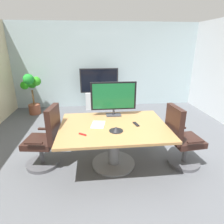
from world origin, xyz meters
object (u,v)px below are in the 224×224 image
object	(u,v)px
office_chair_left	(45,142)
conference_phone	(116,129)
conference_table	(114,136)
remote_control	(136,124)
wall_display_unit	(99,95)
office_chair_right	(181,141)
potted_plant	(32,90)
tv_monitor	(114,97)

from	to	relation	value
office_chair_left	conference_phone	distance (m)	1.25
conference_table	remote_control	distance (m)	0.43
conference_table	wall_display_unit	distance (m)	3.13
wall_display_unit	conference_phone	world-z (taller)	wall_display_unit
office_chair_right	remote_control	bearing A→B (deg)	75.33
conference_table	office_chair_right	world-z (taller)	office_chair_right
wall_display_unit	conference_phone	distance (m)	3.35
conference_table	potted_plant	size ratio (longest dim) A/B	1.43
conference_table	wall_display_unit	bearing A→B (deg)	91.98
office_chair_left	tv_monitor	size ratio (longest dim) A/B	1.30
potted_plant	wall_display_unit	bearing A→B (deg)	8.50
conference_table	office_chair_right	xyz separation A→B (m)	(1.15, -0.13, -0.11)
conference_table	office_chair_left	bearing A→B (deg)	175.71
potted_plant	remote_control	distance (m)	3.77
office_chair_right	wall_display_unit	distance (m)	3.49
office_chair_left	office_chair_right	xyz separation A→B (m)	(2.31, -0.22, 0.00)
tv_monitor	wall_display_unit	xyz separation A→B (m)	(-0.16, 2.64, -0.66)
tv_monitor	wall_display_unit	size ratio (longest dim) A/B	0.64
conference_phone	remote_control	distance (m)	0.42
office_chair_left	office_chair_right	distance (m)	2.32
conference_table	remote_control	world-z (taller)	remote_control
office_chair_right	conference_phone	size ratio (longest dim) A/B	4.95
tv_monitor	potted_plant	size ratio (longest dim) A/B	0.68
office_chair_right	conference_phone	bearing A→B (deg)	88.81
office_chair_right	conference_phone	xyz separation A→B (m)	(-1.14, -0.08, 0.32)
conference_table	tv_monitor	distance (m)	0.73
office_chair_right	office_chair_left	bearing A→B (deg)	79.54
office_chair_left	potted_plant	xyz separation A→B (m)	(-0.96, 2.74, 0.28)
conference_phone	potted_plant	bearing A→B (deg)	125.04
tv_monitor	potted_plant	xyz separation A→B (m)	(-2.17, 2.34, -0.37)
wall_display_unit	remote_control	distance (m)	3.18
conference_table	conference_phone	xyz separation A→B (m)	(0.02, -0.21, 0.22)
conference_table	tv_monitor	bearing A→B (deg)	83.69
potted_plant	conference_phone	size ratio (longest dim) A/B	5.63
conference_table	wall_display_unit	xyz separation A→B (m)	(-0.11, 3.13, -0.12)
office_chair_left	remote_control	xyz separation A→B (m)	(1.54, -0.09, 0.30)
office_chair_left	conference_table	bearing A→B (deg)	94.22
potted_plant	office_chair_left	bearing A→B (deg)	-70.73
conference_table	conference_phone	bearing A→B (deg)	-85.69
potted_plant	conference_phone	xyz separation A→B (m)	(2.13, -3.03, 0.04)
tv_monitor	conference_table	bearing A→B (deg)	-96.31
office_chair_right	potted_plant	distance (m)	4.41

